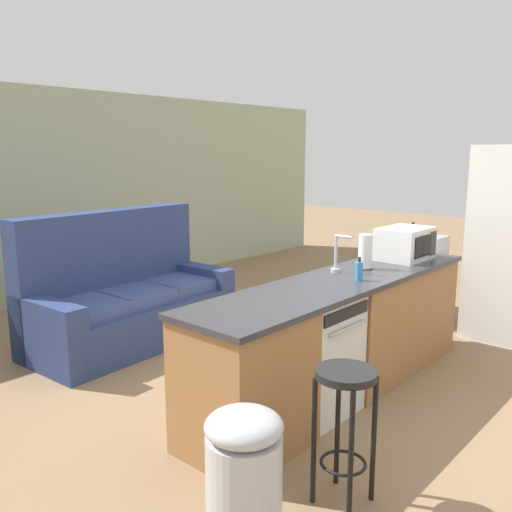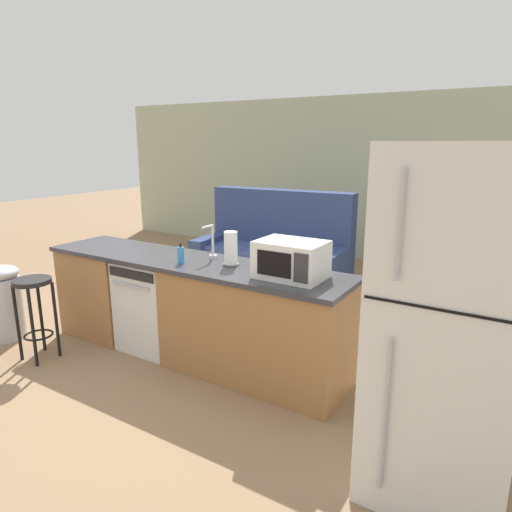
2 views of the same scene
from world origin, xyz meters
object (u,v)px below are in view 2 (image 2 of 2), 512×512
(microwave, at_px, (291,259))
(soap_bottle, at_px, (181,255))
(paper_towel_roll, at_px, (231,249))
(stove_range, at_px, (469,342))
(dishwasher, at_px, (157,304))
(kettle, at_px, (449,274))
(trash_bin, at_px, (3,302))
(refrigerator, at_px, (449,331))
(couch, at_px, (274,257))
(bar_stool, at_px, (34,302))

(microwave, relative_size, soap_bottle, 2.84)
(microwave, height_order, paper_towel_roll, paper_towel_roll)
(stove_range, height_order, soap_bottle, soap_bottle)
(dishwasher, xyz_separation_m, kettle, (2.43, 0.42, 0.56))
(kettle, distance_m, trash_bin, 4.03)
(refrigerator, relative_size, trash_bin, 2.56)
(kettle, bearing_deg, trash_bin, -164.19)
(stove_range, distance_m, soap_bottle, 2.33)
(stove_range, relative_size, microwave, 1.80)
(couch, bearing_deg, dishwasher, -89.96)
(paper_towel_roll, distance_m, soap_bottle, 0.43)
(refrigerator, bearing_deg, paper_towel_roll, 161.38)
(dishwasher, distance_m, bar_stool, 1.05)
(dishwasher, height_order, trash_bin, dishwasher)
(refrigerator, distance_m, microwave, 1.33)
(paper_towel_roll, relative_size, couch, 0.14)
(refrigerator, xyz_separation_m, paper_towel_roll, (-1.79, 0.60, 0.09))
(kettle, height_order, bar_stool, kettle)
(refrigerator, xyz_separation_m, bar_stool, (-3.33, -0.20, -0.41))
(soap_bottle, relative_size, couch, 0.09)
(microwave, xyz_separation_m, paper_towel_roll, (-0.58, 0.05, -0.00))
(kettle, bearing_deg, refrigerator, -80.34)
(microwave, distance_m, soap_bottle, 0.98)
(paper_towel_roll, height_order, couch, couch)
(dishwasher, height_order, couch, couch)
(stove_range, distance_m, microwave, 1.45)
(paper_towel_roll, relative_size, kettle, 1.38)
(bar_stool, distance_m, trash_bin, 0.70)
(couch, bearing_deg, refrigerator, -46.80)
(refrigerator, height_order, couch, refrigerator)
(kettle, bearing_deg, couch, 143.57)
(microwave, distance_m, bar_stool, 2.31)
(dishwasher, bearing_deg, refrigerator, -11.93)
(stove_range, relative_size, soap_bottle, 5.11)
(soap_bottle, bearing_deg, couch, 100.35)
(trash_bin, bearing_deg, refrigerator, 1.61)
(soap_bottle, height_order, couch, couch)
(kettle, bearing_deg, dishwasher, -170.15)
(stove_range, distance_m, kettle, 0.57)
(soap_bottle, bearing_deg, dishwasher, 163.70)
(trash_bin, bearing_deg, paper_towel_roll, 17.93)
(paper_towel_roll, bearing_deg, microwave, -5.29)
(paper_towel_roll, relative_size, soap_bottle, 1.60)
(stove_range, bearing_deg, kettle, -142.84)
(dishwasher, distance_m, stove_range, 2.66)
(dishwasher, bearing_deg, paper_towel_roll, 3.72)
(refrigerator, bearing_deg, stove_range, 89.99)
(soap_bottle, bearing_deg, refrigerator, -11.06)
(stove_range, distance_m, couch, 3.09)
(stove_range, xyz_separation_m, soap_bottle, (-2.17, -0.67, 0.52))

